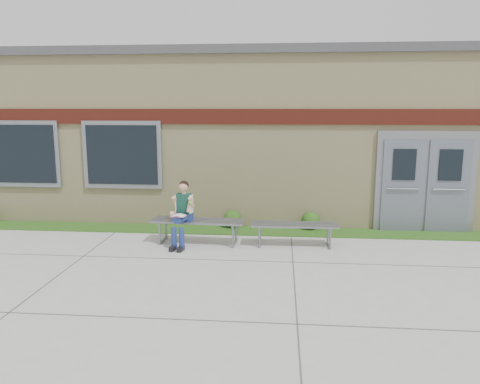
# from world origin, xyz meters

# --- Properties ---
(ground) EXTENTS (80.00, 80.00, 0.00)m
(ground) POSITION_xyz_m (0.00, 0.00, 0.00)
(ground) COLOR #9E9E99
(ground) RESTS_ON ground
(grass_strip) EXTENTS (16.00, 0.80, 0.02)m
(grass_strip) POSITION_xyz_m (0.00, 2.60, 0.01)
(grass_strip) COLOR #244E14
(grass_strip) RESTS_ON ground
(school_building) EXTENTS (16.20, 6.22, 4.20)m
(school_building) POSITION_xyz_m (-0.00, 5.99, 2.10)
(school_building) COLOR beige
(school_building) RESTS_ON ground
(bench_left) EXTENTS (1.96, 0.65, 0.50)m
(bench_left) POSITION_xyz_m (-0.96, 1.57, 0.39)
(bench_left) COLOR slate
(bench_left) RESTS_ON ground
(bench_right) EXTENTS (1.79, 0.54, 0.46)m
(bench_right) POSITION_xyz_m (1.04, 1.57, 0.36)
(bench_right) COLOR slate
(bench_right) RESTS_ON ground
(girl) EXTENTS (0.46, 0.79, 1.34)m
(girl) POSITION_xyz_m (-1.24, 1.37, 0.72)
(girl) COLOR navy
(girl) RESTS_ON ground
(shrub_mid) EXTENTS (0.41, 0.41, 0.41)m
(shrub_mid) POSITION_xyz_m (-0.37, 2.85, 0.22)
(shrub_mid) COLOR #244E14
(shrub_mid) RESTS_ON grass_strip
(shrub_east) EXTENTS (0.41, 0.41, 0.41)m
(shrub_east) POSITION_xyz_m (1.45, 2.85, 0.23)
(shrub_east) COLOR #244E14
(shrub_east) RESTS_ON grass_strip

